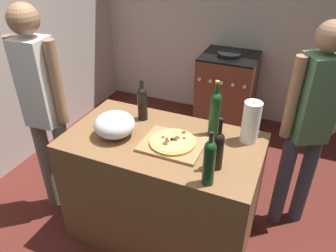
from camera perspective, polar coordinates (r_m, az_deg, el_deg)
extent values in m
cube|color=#511E19|center=(3.29, 5.91, -8.46)|extent=(4.18, 3.31, 0.02)
cube|color=#BCB7AD|center=(3.99, 13.68, 19.14)|extent=(4.18, 0.10, 2.60)
cube|color=#BCB7AD|center=(3.60, -23.10, 16.34)|extent=(0.10, 3.31, 2.60)
cube|color=brown|center=(2.44, -0.94, -11.05)|extent=(1.33, 0.74, 0.89)
cube|color=#9E7247|center=(2.10, 0.83, -3.24)|extent=(0.40, 0.32, 0.02)
cylinder|color=tan|center=(2.09, 0.83, -2.81)|extent=(0.30, 0.30, 0.02)
cylinder|color=#EAC660|center=(2.09, 0.84, -2.56)|extent=(0.27, 0.27, 0.00)
cylinder|color=brown|center=(2.09, 0.88, -2.33)|extent=(0.04, 0.04, 0.01)
cylinder|color=brown|center=(2.09, 0.65, -2.46)|extent=(0.02, 0.02, 0.01)
cylinder|color=brown|center=(2.10, -0.20, -2.23)|extent=(0.02, 0.02, 0.01)
cylinder|color=brown|center=(2.16, 2.78, -1.13)|extent=(0.03, 0.03, 0.01)
cylinder|color=brown|center=(2.08, 1.36, -2.49)|extent=(0.02, 0.02, 0.01)
cylinder|color=brown|center=(2.05, -0.40, -3.14)|extent=(0.04, 0.04, 0.01)
cylinder|color=brown|center=(2.11, 1.64, -2.07)|extent=(0.03, 0.03, 0.01)
cylinder|color=brown|center=(2.11, 2.87, -2.14)|extent=(0.02, 0.02, 0.01)
cylinder|color=brown|center=(2.11, -0.90, -1.97)|extent=(0.02, 0.02, 0.01)
cylinder|color=brown|center=(2.08, -0.23, -2.63)|extent=(0.03, 0.03, 0.01)
cylinder|color=#B2B2B7|center=(2.24, -9.25, -1.52)|extent=(0.12, 0.12, 0.01)
ellipsoid|color=silver|center=(2.20, -9.43, 0.28)|extent=(0.28, 0.28, 0.17)
cylinder|color=white|center=(2.15, 14.43, 0.66)|extent=(0.12, 0.12, 0.28)
cylinder|color=#997551|center=(2.15, 14.44, 0.71)|extent=(0.03, 0.03, 0.29)
cylinder|color=black|center=(2.36, -4.53, 3.55)|extent=(0.07, 0.07, 0.22)
sphere|color=black|center=(2.31, -4.64, 5.91)|extent=(0.07, 0.07, 0.07)
cylinder|color=black|center=(2.29, -4.70, 7.12)|extent=(0.03, 0.03, 0.06)
cylinder|color=black|center=(2.27, -4.74, 7.98)|extent=(0.03, 0.03, 0.01)
cylinder|color=black|center=(1.89, 8.76, -4.78)|extent=(0.07, 0.07, 0.21)
sphere|color=black|center=(1.83, 9.02, -2.13)|extent=(0.07, 0.07, 0.07)
cylinder|color=black|center=(1.79, 9.20, -0.33)|extent=(0.02, 0.02, 0.10)
cylinder|color=black|center=(1.76, 9.35, 1.17)|extent=(0.03, 0.03, 0.01)
cylinder|color=#143819|center=(2.17, 8.22, 1.58)|extent=(0.08, 0.08, 0.28)
sphere|color=#143819|center=(2.11, 8.50, 4.83)|extent=(0.08, 0.08, 0.08)
cylinder|color=#143819|center=(2.08, 8.65, 6.47)|extent=(0.03, 0.03, 0.09)
cylinder|color=gold|center=(2.06, 8.76, 7.73)|extent=(0.03, 0.03, 0.01)
cylinder|color=#143819|center=(1.76, 7.22, -6.95)|extent=(0.07, 0.07, 0.24)
sphere|color=#143819|center=(1.69, 7.48, -3.73)|extent=(0.07, 0.07, 0.07)
cylinder|color=#143819|center=(1.66, 7.60, -2.31)|extent=(0.02, 0.02, 0.06)
cylinder|color=black|center=(1.64, 7.69, -1.26)|extent=(0.02, 0.02, 0.01)
cube|color=brown|center=(3.89, 10.27, 5.79)|extent=(0.62, 0.57, 0.88)
cube|color=black|center=(3.72, 10.94, 12.07)|extent=(0.62, 0.57, 0.02)
cylinder|color=silver|center=(3.58, 5.57, 8.21)|extent=(0.04, 0.02, 0.04)
cylinder|color=silver|center=(3.55, 7.49, 7.87)|extent=(0.04, 0.02, 0.04)
cylinder|color=silver|center=(3.52, 9.43, 7.51)|extent=(0.04, 0.02, 0.04)
cylinder|color=silver|center=(3.50, 11.40, 7.14)|extent=(0.04, 0.02, 0.04)
cylinder|color=silver|center=(3.48, 13.39, 6.76)|extent=(0.04, 0.02, 0.04)
cylinder|color=black|center=(3.67, 10.81, 12.31)|extent=(0.26, 0.26, 0.04)
cylinder|color=slate|center=(2.88, -20.65, -6.31)|extent=(0.11, 0.11, 0.85)
cylinder|color=slate|center=(2.77, -17.34, -7.24)|extent=(0.11, 0.11, 0.85)
cube|color=silver|center=(2.46, -22.00, 7.08)|extent=(0.24, 0.22, 0.64)
cylinder|color=#936B4C|center=(2.55, -24.85, 7.70)|extent=(0.08, 0.08, 0.61)
cylinder|color=#936B4C|center=(2.36, -19.08, 7.09)|extent=(0.08, 0.08, 0.61)
sphere|color=#936B4C|center=(2.33, -24.20, 16.87)|extent=(0.21, 0.21, 0.21)
cylinder|color=#383D4C|center=(2.79, 23.00, -8.76)|extent=(0.11, 0.11, 0.82)
cylinder|color=#383D4C|center=(2.71, 19.61, -9.28)|extent=(0.11, 0.11, 0.82)
cube|color=#4C724C|center=(2.37, 24.61, 4.35)|extent=(0.30, 0.29, 0.61)
cylinder|color=#936B4C|center=(2.29, 21.19, 4.57)|extent=(0.08, 0.08, 0.58)
sphere|color=#936B4C|center=(2.24, 27.02, 13.94)|extent=(0.20, 0.20, 0.20)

